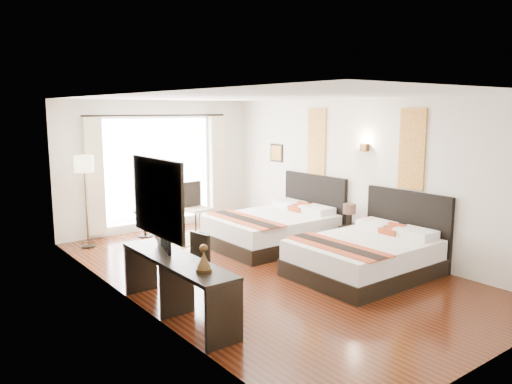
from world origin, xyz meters
TOP-DOWN VIEW (x-y plane):
  - floor at (0.00, 0.00)m, footprint 4.50×7.50m
  - ceiling at (0.00, 0.00)m, footprint 4.50×7.50m
  - wall_headboard at (2.25, 0.00)m, footprint 0.01×7.50m
  - wall_desk at (-2.25, 0.00)m, footprint 0.01×7.50m
  - wall_window at (0.00, 3.75)m, footprint 4.50×0.01m
  - wall_entry at (0.00, -3.75)m, footprint 4.50×0.01m
  - window_glass at (0.00, 3.73)m, footprint 2.40×0.02m
  - sheer_curtain at (0.00, 3.67)m, footprint 2.30×0.02m
  - drape_left at (-1.45, 3.63)m, footprint 0.35×0.14m
  - drape_right at (1.45, 3.63)m, footprint 0.35×0.14m
  - art_panel_near at (2.23, -1.12)m, footprint 0.03×0.50m
  - art_panel_far at (2.23, 1.14)m, footprint 0.03×0.50m
  - wall_sconce at (2.19, -0.14)m, footprint 0.10×0.14m
  - mirror_frame at (-2.22, -0.73)m, footprint 0.04×1.25m
  - mirror_glass at (-2.19, -0.73)m, footprint 0.01×1.12m
  - bed_near at (1.20, -1.12)m, footprint 2.21×1.72m
  - bed_far at (1.16, 1.14)m, footprint 2.29×1.78m
  - nightstand at (2.02, -0.14)m, footprint 0.39×0.49m
  - table_lamp at (2.00, -0.00)m, footprint 0.24×0.24m
  - vase at (2.02, -0.32)m, footprint 0.15×0.15m
  - console_desk at (-1.99, -0.73)m, footprint 0.50×2.20m
  - television at (-1.97, -0.18)m, footprint 0.32×0.79m
  - bronze_figurine at (-1.99, -1.39)m, footprint 0.21×0.21m
  - desk_chair at (-1.55, -0.33)m, footprint 0.47×0.47m
  - floor_lamp at (-1.80, 3.15)m, footprint 0.35×0.35m
  - side_table at (-0.58, 3.26)m, footprint 0.48×0.48m
  - fruit_bowl at (-0.60, 3.22)m, footprint 0.24×0.24m
  - window_chair at (0.46, 2.91)m, footprint 0.55×0.55m
  - jute_rug at (-0.17, 2.48)m, footprint 1.39×1.16m

SIDE VIEW (x-z plane):
  - floor at x=0.00m, z-range -0.01..0.00m
  - jute_rug at x=-0.17m, z-range 0.00..0.01m
  - nightstand at x=2.02m, z-range 0.00..0.47m
  - desk_chair at x=-1.55m, z-range -0.18..0.73m
  - side_table at x=-0.58m, z-range 0.00..0.55m
  - bed_near at x=1.20m, z-range -0.30..0.95m
  - window_chair at x=0.46m, z-range -0.21..0.87m
  - bed_far at x=1.16m, z-range -0.31..0.98m
  - console_desk at x=-1.99m, z-range 0.00..0.76m
  - vase at x=2.02m, z-range 0.50..0.64m
  - fruit_bowl at x=-0.60m, z-range 0.55..0.61m
  - table_lamp at x=2.00m, z-range 0.57..0.95m
  - bronze_figurine at x=-1.99m, z-range 0.75..1.04m
  - television at x=-1.97m, z-range 0.75..1.21m
  - drape_left at x=-1.45m, z-range 0.10..2.46m
  - drape_right at x=1.45m, z-range 0.10..2.46m
  - sheer_curtain at x=0.00m, z-range 0.25..2.35m
  - window_glass at x=0.00m, z-range 0.20..2.40m
  - wall_headboard at x=2.25m, z-range 0.00..2.80m
  - wall_desk at x=-2.25m, z-range 0.00..2.80m
  - wall_window at x=0.00m, z-range 0.00..2.80m
  - wall_entry at x=0.00m, z-range 0.00..2.80m
  - floor_lamp at x=-1.80m, z-range 0.61..2.37m
  - mirror_frame at x=-2.22m, z-range 1.08..2.02m
  - mirror_glass at x=-2.19m, z-range 1.14..1.96m
  - wall_sconce at x=2.19m, z-range 1.85..1.99m
  - art_panel_near at x=2.23m, z-range 1.27..2.62m
  - art_panel_far at x=2.23m, z-range 1.27..2.62m
  - ceiling at x=0.00m, z-range 2.78..2.80m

